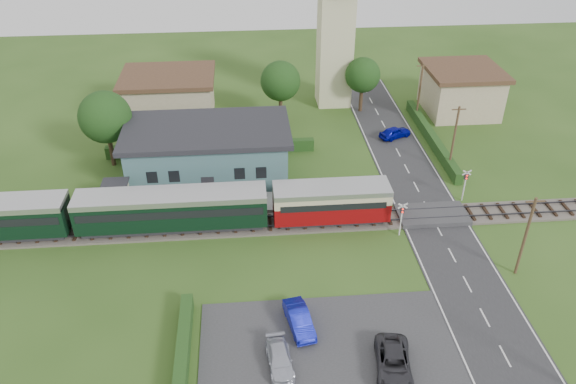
{
  "coord_description": "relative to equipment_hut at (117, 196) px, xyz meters",
  "views": [
    {
      "loc": [
        -6.35,
        -37.85,
        28.93
      ],
      "look_at": [
        -2.76,
        4.0,
        2.06
      ],
      "focal_mm": 35.0,
      "sensor_mm": 36.0,
      "label": 1
    }
  ],
  "objects": [
    {
      "name": "church_tower",
      "position": [
        23.0,
        22.8,
        8.48
      ],
      "size": [
        6.0,
        6.0,
        17.6
      ],
      "color": "beige",
      "rests_on": "ground"
    },
    {
      "name": "car_park",
      "position": [
        16.5,
        -17.2,
        -1.71
      ],
      "size": [
        17.0,
        9.0,
        0.08
      ],
      "primitive_type": "cube",
      "color": "#333335",
      "rests_on": "ground"
    },
    {
      "name": "equipment_hut",
      "position": [
        0.0,
        0.0,
        0.0
      ],
      "size": [
        2.3,
        2.3,
        2.55
      ],
      "color": "beige",
      "rests_on": "platform"
    },
    {
      "name": "house_east",
      "position": [
        38.0,
        18.8,
        1.05
      ],
      "size": [
        8.8,
        8.8,
        5.5
      ],
      "color": "tan",
      "rests_on": "ground"
    },
    {
      "name": "car_park_blue",
      "position": [
        14.79,
        -15.45,
        -1.01
      ],
      "size": [
        2.11,
        4.19,
        1.32
      ],
      "primitive_type": "imported",
      "rotation": [
        0.0,
        0.0,
        0.19
      ],
      "color": "#121AAA",
      "rests_on": "car_park"
    },
    {
      "name": "crossing_deck",
      "position": [
        28.0,
        -3.2,
        -1.52
      ],
      "size": [
        6.2,
        3.4,
        0.45
      ],
      "primitive_type": "cube",
      "color": "#333335",
      "rests_on": "ground"
    },
    {
      "name": "streetlamp_west",
      "position": [
        -4.0,
        14.8,
        1.29
      ],
      "size": [
        0.3,
        0.3,
        5.15
      ],
      "color": "#3F3F47",
      "rests_on": "ground"
    },
    {
      "name": "hedge_carpark",
      "position": [
        7.0,
        -17.2,
        -1.15
      ],
      "size": [
        0.8,
        9.0,
        1.2
      ],
      "primitive_type": "cube",
      "color": "#193814",
      "rests_on": "ground"
    },
    {
      "name": "car_on_road",
      "position": [
        28.47,
        12.3,
        -1.06
      ],
      "size": [
        4.01,
        2.92,
        1.27
      ],
      "primitive_type": "imported",
      "rotation": [
        0.0,
        0.0,
        2.0
      ],
      "color": "#050894",
      "rests_on": "road"
    },
    {
      "name": "pedestrian_near",
      "position": [
        17.0,
        -0.62,
        -0.36
      ],
      "size": [
        0.74,
        0.54,
        1.87
      ],
      "primitive_type": "imported",
      "rotation": [
        0.0,
        0.0,
        3.01
      ],
      "color": "gray",
      "rests_on": "platform"
    },
    {
      "name": "utility_pole_b",
      "position": [
        32.2,
        -11.2,
        1.88
      ],
      "size": [
        1.4,
        0.22,
        7.0
      ],
      "color": "#473321",
      "rests_on": "ground"
    },
    {
      "name": "car_park_dark",
      "position": [
        20.35,
        -19.7,
        -1.01
      ],
      "size": [
        2.89,
        5.0,
        1.31
      ],
      "primitive_type": "imported",
      "rotation": [
        0.0,
        0.0,
        -0.16
      ],
      "color": "#2F2E33",
      "rests_on": "car_park"
    },
    {
      "name": "hedge_roadside",
      "position": [
        32.2,
        10.8,
        -1.15
      ],
      "size": [
        0.8,
        18.0,
        1.2
      ],
      "primitive_type": "cube",
      "color": "#193814",
      "rests_on": "ground"
    },
    {
      "name": "tree_b",
      "position": [
        16.0,
        17.8,
        3.27
      ],
      "size": [
        4.6,
        4.6,
        7.34
      ],
      "color": "#332316",
      "rests_on": "ground"
    },
    {
      "name": "car_park_silver",
      "position": [
        13.21,
        -18.69,
        -1.13
      ],
      "size": [
        1.86,
        3.86,
        1.08
      ],
      "primitive_type": "imported",
      "rotation": [
        0.0,
        0.0,
        0.09
      ],
      "color": "silver",
      "rests_on": "car_park"
    },
    {
      "name": "utility_pole_d",
      "position": [
        32.2,
        16.8,
        1.88
      ],
      "size": [
        1.4,
        0.22,
        7.0
      ],
      "color": "#473321",
      "rests_on": "ground"
    },
    {
      "name": "tree_c",
      "position": [
        26.0,
        19.8,
        2.91
      ],
      "size": [
        4.2,
        4.2,
        6.78
      ],
      "color": "#332316",
      "rests_on": "ground"
    },
    {
      "name": "crossing_signal_far",
      "position": [
        31.6,
        -0.81,
        0.39
      ],
      "size": [
        0.84,
        0.28,
        3.28
      ],
      "color": "silver",
      "rests_on": "ground"
    },
    {
      "name": "house_west",
      "position": [
        3.0,
        19.8,
        1.04
      ],
      "size": [
        10.8,
        8.8,
        5.5
      ],
      "color": "tan",
      "rests_on": "ground"
    },
    {
      "name": "pedestrian_far",
      "position": [
        1.15,
        -0.13,
        -0.39
      ],
      "size": [
        0.84,
        1.0,
        1.82
      ],
      "primitive_type": "imported",
      "rotation": [
        0.0,
        0.0,
        1.76
      ],
      "color": "gray",
      "rests_on": "platform"
    },
    {
      "name": "hedge_station",
      "position": [
        8.0,
        10.3,
        -1.1
      ],
      "size": [
        22.0,
        0.8,
        1.3
      ],
      "primitive_type": "cube",
      "color": "#193814",
      "rests_on": "ground"
    },
    {
      "name": "utility_pole_c",
      "position": [
        32.2,
        4.8,
        1.88
      ],
      "size": [
        1.4,
        0.22,
        7.0
      ],
      "color": "#473321",
      "rests_on": "ground"
    },
    {
      "name": "ground",
      "position": [
        18.0,
        -5.2,
        -1.75
      ],
      "size": [
        120.0,
        120.0,
        0.0
      ],
      "primitive_type": "plane",
      "color": "#2D4C19"
    },
    {
      "name": "tree_a",
      "position": [
        -2.0,
        8.8,
        3.63
      ],
      "size": [
        5.2,
        5.2,
        8.0
      ],
      "color": "#332316",
      "rests_on": "ground"
    },
    {
      "name": "train",
      "position": [
        2.04,
        -3.2,
        0.43
      ],
      "size": [
        43.2,
        2.9,
        3.4
      ],
      "color": "#232328",
      "rests_on": "ground"
    },
    {
      "name": "platform",
      "position": [
        8.0,
        0.0,
        -1.52
      ],
      "size": [
        30.0,
        3.0,
        0.45
      ],
      "primitive_type": "cube",
      "color": "gray",
      "rests_on": "ground"
    },
    {
      "name": "road",
      "position": [
        28.0,
        -5.2,
        -1.72
      ],
      "size": [
        6.0,
        70.0,
        0.05
      ],
      "primitive_type": "cube",
      "color": "#28282B",
      "rests_on": "ground"
    },
    {
      "name": "railway_track",
      "position": [
        18.0,
        -3.2,
        -1.64
      ],
      "size": [
        76.0,
        3.2,
        0.49
      ],
      "color": "#4C443D",
      "rests_on": "ground"
    },
    {
      "name": "station_building",
      "position": [
        8.0,
        5.79,
        0.95
      ],
      "size": [
        16.0,
        9.0,
        5.3
      ],
      "color": "#467177",
      "rests_on": "ground"
    },
    {
      "name": "streetlamp_east",
      "position": [
        34.0,
        21.8,
        1.29
      ],
      "size": [
        0.3,
        0.3,
        5.15
      ],
      "color": "#3F3F47",
      "rests_on": "ground"
    },
    {
      "name": "crossing_signal_near",
      "position": [
        24.4,
        -5.61,
        0.39
      ],
      "size": [
        0.84,
        0.28,
        3.28
      ],
      "color": "silver",
      "rests_on": "ground"
    }
  ]
}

